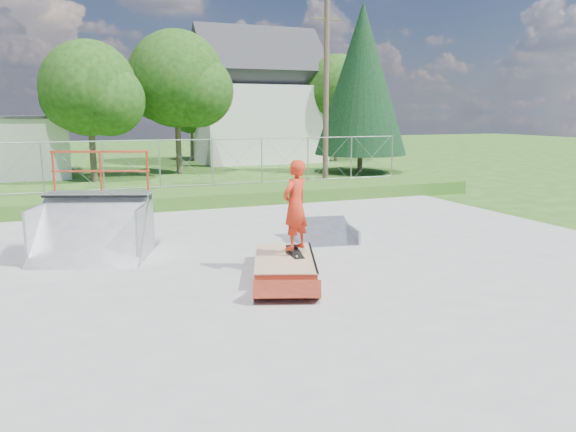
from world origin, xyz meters
name	(u,v)px	position (x,y,z in m)	size (l,w,h in m)	color
ground	(244,276)	(0.00, 0.00, 0.00)	(120.00, 120.00, 0.00)	#255418
concrete_pad	(244,276)	(0.00, 0.00, 0.02)	(20.00, 16.00, 0.04)	gray
grass_berm	(165,199)	(0.00, 9.50, 0.25)	(24.00, 3.00, 0.50)	#255418
grind_box	(285,265)	(0.84, -0.15, 0.18)	(1.97, 2.73, 0.37)	maroon
quarter_pipe	(90,208)	(-2.79, 2.53, 1.20)	(2.40, 2.03, 2.40)	gray
flat_bank_ramp	(323,232)	(2.86, 2.29, 0.24)	(1.53, 1.63, 0.47)	gray
skateboard	(295,252)	(1.12, -0.03, 0.41)	(0.22, 0.80, 0.02)	black
skater	(295,209)	(1.12, -0.03, 1.34)	(0.68, 0.44, 1.86)	red
chain_link_fence	(160,164)	(0.00, 10.50, 1.40)	(20.00, 0.06, 1.80)	gray
gable_house	(257,104)	(9.00, 26.00, 3.84)	(8.40, 6.08, 8.94)	silver
utility_pole	(326,96)	(7.50, 12.00, 4.00)	(0.24, 0.24, 8.00)	#4E3F31
tree_left_near	(95,92)	(-1.75, 17.83, 4.24)	(4.76, 4.48, 6.65)	#4E3F31
tree_center	(182,82)	(2.78, 19.81, 4.85)	(5.44, 5.12, 7.60)	#4E3F31
tree_right_far	(342,93)	(14.27, 23.82, 4.54)	(5.10, 4.80, 7.12)	#4E3F31
tree_back_mid	(195,107)	(5.21, 27.86, 3.63)	(4.08, 3.84, 5.70)	#4E3F31
conifer_tree	(362,79)	(12.00, 17.00, 5.05)	(5.04, 5.04, 9.10)	#4E3F31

